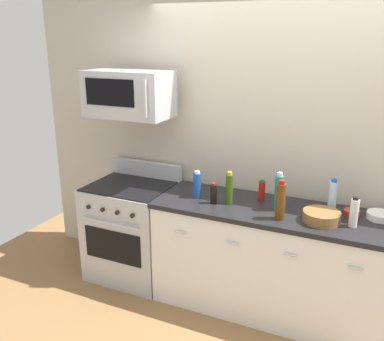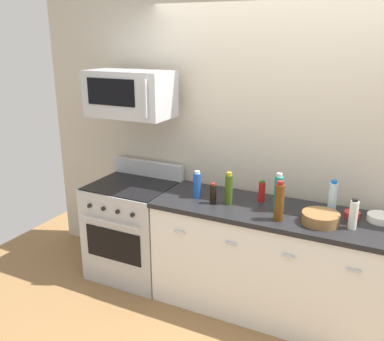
{
  "view_description": "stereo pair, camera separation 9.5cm",
  "coord_description": "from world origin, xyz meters",
  "px_view_note": "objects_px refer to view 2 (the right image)",
  "views": [
    {
      "loc": [
        0.7,
        -3.07,
        2.22
      ],
      "look_at": [
        -0.68,
        -0.05,
        1.16
      ],
      "focal_mm": 39.32,
      "sensor_mm": 36.0,
      "label": 1
    },
    {
      "loc": [
        0.79,
        -3.03,
        2.22
      ],
      "look_at": [
        -0.68,
        -0.05,
        1.16
      ],
      "focal_mm": 39.32,
      "sensor_mm": 36.0,
      "label": 2
    }
  ],
  "objects_px": {
    "bottle_wine_amber": "(279,202)",
    "bowl_white_ceramic": "(381,218)",
    "bottle_vinegar_white": "(353,215)",
    "bowl_wooden_salad": "(321,218)",
    "microwave": "(130,94)",
    "bottle_water_clear": "(333,198)",
    "range_oven": "(134,229)",
    "bottle_olive_oil": "(229,189)",
    "bottle_sparkling_teal": "(278,193)",
    "bottle_soda_blue": "(197,185)",
    "bottle_hot_sauce_red": "(262,191)",
    "bottle_soy_sauce_dark": "(213,194)",
    "bowl_red_small": "(352,214)"
  },
  "relations": [
    {
      "from": "bottle_olive_oil",
      "to": "bowl_wooden_salad",
      "type": "distance_m",
      "value": 0.75
    },
    {
      "from": "range_oven",
      "to": "bottle_sparkling_teal",
      "type": "height_order",
      "value": "bottle_sparkling_teal"
    },
    {
      "from": "bottle_water_clear",
      "to": "bowl_red_small",
      "type": "relative_size",
      "value": 2.33
    },
    {
      "from": "bottle_hot_sauce_red",
      "to": "bottle_wine_amber",
      "type": "bearing_deg",
      "value": -54.04
    },
    {
      "from": "range_oven",
      "to": "microwave",
      "type": "relative_size",
      "value": 1.44
    },
    {
      "from": "microwave",
      "to": "bottle_hot_sauce_red",
      "type": "xyz_separation_m",
      "value": [
        1.2,
        0.09,
        -0.74
      ]
    },
    {
      "from": "range_oven",
      "to": "bottle_sparkling_teal",
      "type": "distance_m",
      "value": 1.5
    },
    {
      "from": "bottle_vinegar_white",
      "to": "bowl_white_ceramic",
      "type": "distance_m",
      "value": 0.3
    },
    {
      "from": "bottle_soda_blue",
      "to": "bowl_white_ceramic",
      "type": "distance_m",
      "value": 1.44
    },
    {
      "from": "bottle_olive_oil",
      "to": "bottle_soda_blue",
      "type": "height_order",
      "value": "bottle_olive_oil"
    },
    {
      "from": "bottle_olive_oil",
      "to": "bowl_white_ceramic",
      "type": "height_order",
      "value": "bottle_olive_oil"
    },
    {
      "from": "bottle_vinegar_white",
      "to": "bottle_hot_sauce_red",
      "type": "bearing_deg",
      "value": 163.13
    },
    {
      "from": "bottle_olive_oil",
      "to": "range_oven",
      "type": "bearing_deg",
      "value": 177.61
    },
    {
      "from": "bottle_water_clear",
      "to": "bottle_soy_sauce_dark",
      "type": "xyz_separation_m",
      "value": [
        -0.9,
        -0.19,
        -0.05
      ]
    },
    {
      "from": "bowl_wooden_salad",
      "to": "bottle_sparkling_teal",
      "type": "bearing_deg",
      "value": 165.73
    },
    {
      "from": "bottle_sparkling_teal",
      "to": "bottle_hot_sauce_red",
      "type": "bearing_deg",
      "value": 139.66
    },
    {
      "from": "range_oven",
      "to": "bottle_soy_sauce_dark",
      "type": "distance_m",
      "value": 1.02
    },
    {
      "from": "bottle_olive_oil",
      "to": "bowl_red_small",
      "type": "relative_size",
      "value": 2.27
    },
    {
      "from": "bottle_sparkling_teal",
      "to": "bowl_wooden_salad",
      "type": "distance_m",
      "value": 0.37
    },
    {
      "from": "bottle_wine_amber",
      "to": "bowl_white_ceramic",
      "type": "xyz_separation_m",
      "value": [
        0.68,
        0.32,
        -0.12
      ]
    },
    {
      "from": "bottle_soy_sauce_dark",
      "to": "bottle_sparkling_teal",
      "type": "height_order",
      "value": "bottle_sparkling_teal"
    },
    {
      "from": "bottle_olive_oil",
      "to": "microwave",
      "type": "bearing_deg",
      "value": 175.0
    },
    {
      "from": "bottle_hot_sauce_red",
      "to": "bowl_wooden_salad",
      "type": "distance_m",
      "value": 0.57
    },
    {
      "from": "bottle_water_clear",
      "to": "bottle_wine_amber",
      "type": "height_order",
      "value": "bottle_wine_amber"
    },
    {
      "from": "bottle_soda_blue",
      "to": "bowl_wooden_salad",
      "type": "distance_m",
      "value": 1.04
    },
    {
      "from": "bottle_olive_oil",
      "to": "bowl_wooden_salad",
      "type": "xyz_separation_m",
      "value": [
        0.74,
        -0.06,
        -0.08
      ]
    },
    {
      "from": "bottle_soda_blue",
      "to": "bottle_sparkling_teal",
      "type": "distance_m",
      "value": 0.69
    },
    {
      "from": "range_oven",
      "to": "bowl_wooden_salad",
      "type": "height_order",
      "value": "range_oven"
    },
    {
      "from": "bowl_wooden_salad",
      "to": "bowl_red_small",
      "type": "xyz_separation_m",
      "value": [
        0.19,
        0.22,
        -0.02
      ]
    },
    {
      "from": "bottle_hot_sauce_red",
      "to": "bowl_wooden_salad",
      "type": "relative_size",
      "value": 0.67
    },
    {
      "from": "bottle_soy_sauce_dark",
      "to": "bottle_vinegar_white",
      "type": "distance_m",
      "value": 1.08
    },
    {
      "from": "bottle_wine_amber",
      "to": "bowl_white_ceramic",
      "type": "bearing_deg",
      "value": 24.87
    },
    {
      "from": "microwave",
      "to": "bottle_water_clear",
      "type": "relative_size",
      "value": 2.66
    },
    {
      "from": "microwave",
      "to": "bottle_vinegar_white",
      "type": "distance_m",
      "value": 2.07
    },
    {
      "from": "range_oven",
      "to": "microwave",
      "type": "height_order",
      "value": "microwave"
    },
    {
      "from": "bottle_soda_blue",
      "to": "bowl_red_small",
      "type": "height_order",
      "value": "bottle_soda_blue"
    },
    {
      "from": "bottle_water_clear",
      "to": "bottle_sparkling_teal",
      "type": "bearing_deg",
      "value": -163.89
    },
    {
      "from": "bottle_vinegar_white",
      "to": "bottle_water_clear",
      "type": "bearing_deg",
      "value": 132.57
    },
    {
      "from": "bottle_olive_oil",
      "to": "bottle_wine_amber",
      "type": "relative_size",
      "value": 0.89
    },
    {
      "from": "bottle_sparkling_teal",
      "to": "bowl_white_ceramic",
      "type": "bearing_deg",
      "value": 11.54
    },
    {
      "from": "bottle_vinegar_white",
      "to": "bowl_wooden_salad",
      "type": "height_order",
      "value": "bottle_vinegar_white"
    },
    {
      "from": "range_oven",
      "to": "bottle_wine_amber",
      "type": "bearing_deg",
      "value": -6.98
    },
    {
      "from": "bottle_soda_blue",
      "to": "bottle_vinegar_white",
      "type": "relative_size",
      "value": 1.04
    },
    {
      "from": "microwave",
      "to": "bowl_red_small",
      "type": "height_order",
      "value": "microwave"
    },
    {
      "from": "bottle_hot_sauce_red",
      "to": "bowl_red_small",
      "type": "height_order",
      "value": "bottle_hot_sauce_red"
    },
    {
      "from": "bottle_water_clear",
      "to": "bottle_sparkling_teal",
      "type": "height_order",
      "value": "bottle_sparkling_teal"
    },
    {
      "from": "microwave",
      "to": "bowl_white_ceramic",
      "type": "distance_m",
      "value": 2.26
    },
    {
      "from": "bottle_hot_sauce_red",
      "to": "bottle_vinegar_white",
      "type": "xyz_separation_m",
      "value": [
        0.74,
        -0.22,
        0.02
      ]
    },
    {
      "from": "bottle_soy_sauce_dark",
      "to": "bottle_vinegar_white",
      "type": "height_order",
      "value": "bottle_vinegar_white"
    },
    {
      "from": "bottle_soda_blue",
      "to": "bottle_vinegar_white",
      "type": "bearing_deg",
      "value": -2.74
    }
  ]
}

